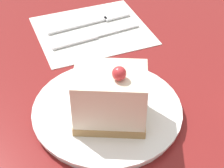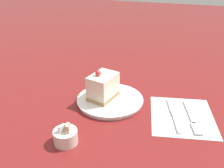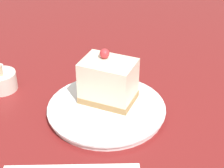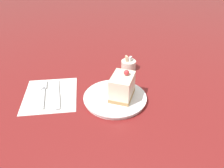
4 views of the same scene
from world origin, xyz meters
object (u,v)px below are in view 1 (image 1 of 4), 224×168
cake_slice (110,97)px  fork (96,21)px  knife (88,38)px  plate (107,111)px

cake_slice → fork: size_ratio=0.63×
knife → plate: bearing=-15.6°
cake_slice → knife: 0.23m
fork → knife: (0.06, -0.02, 0.00)m
plate → cake_slice: bearing=1.3°
plate → knife: 0.20m
plate → fork: bearing=175.1°
cake_slice → fork: (-0.29, 0.02, -0.05)m
cake_slice → knife: size_ratio=0.63×
plate → cake_slice: (0.02, 0.00, 0.05)m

